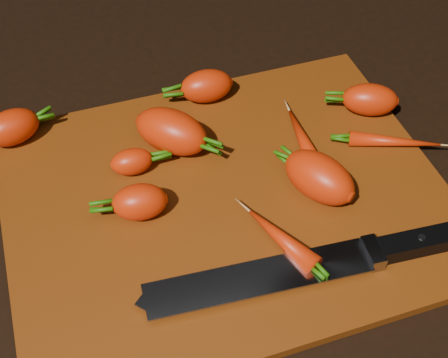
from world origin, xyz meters
name	(u,v)px	position (x,y,z in m)	size (l,w,h in m)	color
ground	(227,205)	(0.00, 0.00, -0.01)	(2.00, 2.00, 0.01)	black
cutting_board	(227,199)	(0.00, 0.00, 0.01)	(0.50, 0.40, 0.01)	#692C08
carrot_0	(12,127)	(-0.22, 0.17, 0.03)	(0.07, 0.04, 0.04)	red
carrot_1	(140,202)	(-0.10, 0.00, 0.03)	(0.06, 0.04, 0.04)	red
carrot_2	(171,131)	(-0.04, 0.10, 0.04)	(0.09, 0.05, 0.05)	red
carrot_3	(319,177)	(0.10, -0.03, 0.04)	(0.09, 0.05, 0.05)	red
carrot_4	(206,86)	(0.03, 0.17, 0.03)	(0.07, 0.04, 0.04)	red
carrot_5	(132,162)	(-0.09, 0.07, 0.03)	(0.05, 0.03, 0.03)	red
carrot_6	(370,100)	(0.22, 0.08, 0.03)	(0.07, 0.04, 0.04)	red
carrot_7	(305,145)	(0.11, 0.04, 0.02)	(0.12, 0.03, 0.03)	red
carrot_8	(395,142)	(0.22, 0.01, 0.02)	(0.11, 0.02, 0.02)	red
carrot_9	(281,238)	(0.03, -0.09, 0.02)	(0.10, 0.03, 0.03)	red
knife	(281,273)	(0.02, -0.12, 0.02)	(0.38, 0.06, 0.02)	gray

